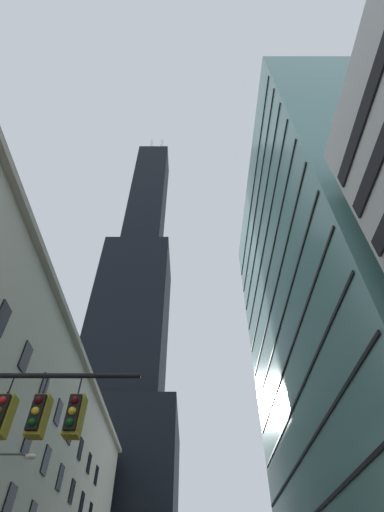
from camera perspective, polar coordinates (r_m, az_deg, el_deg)
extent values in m
cube|color=#B2A893|center=(43.53, -17.28, -12.83)|extent=(0.70, 67.75, 0.60)
cube|color=black|center=(33.50, -26.47, -30.93)|extent=(0.14, 1.40, 2.20)
cube|color=black|center=(30.28, -26.88, -20.71)|extent=(0.14, 1.40, 2.20)
cube|color=black|center=(34.56, -24.02, -24.44)|extent=(0.14, 1.40, 2.20)
cube|color=black|center=(39.02, -21.68, -27.29)|extent=(0.14, 1.40, 2.20)
cube|color=black|center=(43.59, -19.74, -29.52)|extent=(0.14, 1.40, 2.20)
cube|color=black|center=(48.25, -18.11, -31.31)|extent=(0.14, 1.40, 2.20)
cube|color=black|center=(52.97, -16.72, -32.76)|extent=(0.14, 1.40, 2.20)
cube|color=black|center=(28.22, -27.31, -8.55)|extent=(0.14, 1.40, 2.20)
cube|color=black|center=(32.00, -24.36, -14.08)|extent=(0.14, 1.40, 2.20)
cube|color=black|center=(36.08, -21.96, -18.38)|extent=(0.14, 1.40, 2.20)
cube|color=black|center=(40.37, -19.98, -21.76)|extent=(0.14, 1.40, 2.20)
cube|color=black|center=(44.80, -18.31, -24.47)|extent=(0.14, 1.40, 2.20)
cube|color=black|center=(49.35, -16.89, -26.67)|extent=(0.14, 1.40, 2.20)
cube|color=black|center=(53.97, -15.67, -28.48)|extent=(0.14, 1.40, 2.20)
cube|color=black|center=(58.66, -14.61, -30.00)|extent=(0.14, 1.40, 2.20)
cube|color=black|center=(107.56, -9.49, -10.46)|extent=(19.92, 19.92, 53.08)
cube|color=black|center=(149.86, -6.76, 8.46)|extent=(12.81, 12.81, 66.36)
cylinder|color=silver|center=(185.92, -6.43, 16.06)|extent=(1.20, 1.20, 18.14)
cylinder|color=silver|center=(185.44, -4.79, 16.10)|extent=(1.20, 1.20, 18.14)
cube|color=black|center=(22.17, 26.75, 24.19)|extent=(0.16, 12.73, 1.10)
cube|color=slate|center=(44.48, 22.76, -7.31)|extent=(15.85, 35.56, 53.97)
cube|color=black|center=(35.17, 16.92, -27.23)|extent=(0.12, 34.56, 0.24)
cube|color=black|center=(36.54, 15.51, -21.36)|extent=(0.12, 34.56, 0.24)
cube|color=black|center=(38.28, 14.32, -15.95)|extent=(0.12, 34.56, 0.24)
cube|color=black|center=(40.35, 13.29, -11.06)|extent=(0.12, 34.56, 0.24)
cube|color=black|center=(42.69, 12.40, -6.67)|extent=(0.12, 34.56, 0.24)
cube|color=black|center=(45.26, 11.61, -2.75)|extent=(0.12, 34.56, 0.24)
cube|color=black|center=(48.03, 10.92, 0.73)|extent=(0.12, 34.56, 0.24)
cube|color=black|center=(50.96, 10.31, 3.82)|extent=(0.12, 34.56, 0.24)
cube|color=black|center=(54.03, 9.76, 6.57)|extent=(0.12, 34.56, 0.24)
cube|color=black|center=(57.22, 9.27, 9.01)|extent=(0.12, 34.56, 0.24)
cylinder|color=black|center=(11.81, -25.34, -16.38)|extent=(6.83, 0.14, 0.14)
cylinder|color=black|center=(11.72, -26.21, -17.58)|extent=(0.04, 0.04, 0.60)
cube|color=black|center=(11.44, -27.49, -20.80)|extent=(0.30, 0.30, 0.90)
cube|color=olive|center=(11.58, -27.20, -21.18)|extent=(0.40, 0.40, 1.04)
sphere|color=red|center=(11.40, -27.26, -19.20)|extent=(0.20, 0.20, 0.20)
cylinder|color=black|center=(11.36, -21.73, -18.16)|extent=(0.04, 0.04, 0.60)
cube|color=black|center=(11.06, -22.84, -21.54)|extent=(0.30, 0.30, 0.90)
cube|color=olive|center=(11.21, -22.59, -21.91)|extent=(0.40, 0.40, 1.04)
sphere|color=#450808|center=(11.03, -22.65, -19.88)|extent=(0.20, 0.20, 0.20)
sphere|color=yellow|center=(10.93, -23.08, -21.17)|extent=(0.20, 0.20, 0.20)
sphere|color=#083D10|center=(10.83, -23.54, -22.49)|extent=(0.20, 0.20, 0.20)
cylinder|color=black|center=(11.06, -16.96, -18.67)|extent=(0.04, 0.04, 0.60)
cube|color=black|center=(10.76, -17.86, -22.18)|extent=(0.30, 0.30, 0.90)
cube|color=olive|center=(10.91, -17.65, -22.55)|extent=(0.40, 0.40, 1.04)
sphere|color=#450808|center=(10.73, -17.70, -20.47)|extent=(0.20, 0.20, 0.20)
sphere|color=yellow|center=(10.62, -18.06, -21.82)|extent=(0.20, 0.20, 0.20)
sphere|color=#083D10|center=(10.52, -18.43, -23.19)|extent=(0.20, 0.20, 0.20)
cylinder|color=#47474C|center=(21.99, -26.46, -25.75)|extent=(2.13, 0.10, 0.10)
ellipsoid|color=#EFE5C6|center=(21.55, -23.72, -26.51)|extent=(0.56, 0.32, 0.24)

